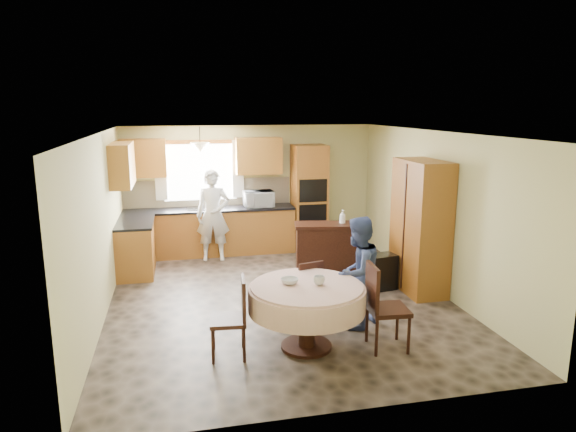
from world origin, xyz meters
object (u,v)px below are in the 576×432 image
Objects in this scene: chair_back at (307,289)px; chair_right at (381,303)px; cupboard at (420,227)px; dining_table at (307,299)px; person_sink at (213,215)px; chair_left at (235,313)px; person_dining at (357,273)px; sideboard at (329,250)px; oven_tower at (309,198)px.

chair_right reaches higher than chair_back.
cupboard reaches higher than dining_table.
person_sink is at bearing -87.67° from chair_back.
person_dining reaches higher than chair_left.
sideboard is 2.85m from dining_table.
dining_table is at bearing -73.21° from person_sink.
cupboard is 1.82m from person_dining.
chair_right is (1.73, -0.19, 0.06)m from chair_left.
chair_right is (-0.29, -4.52, -0.48)m from oven_tower.
oven_tower reaches higher than chair_right.
person_sink is (-1.68, 4.13, 0.28)m from chair_right.
cupboard reaches higher than person_dining.
dining_table is 0.87m from chair_left.
sideboard is 2.12m from chair_back.
chair_back is at bearing -67.64° from person_sink.
sideboard is 3.29m from chair_left.
chair_left is 1.28m from chair_back.
cupboard is 1.20× the size of person_sink.
cupboard is at bearing -32.83° from sideboard.
sideboard is 1.34× the size of chair_back.
chair_back is at bearing 41.04° from chair_right.
cupboard is at bearing -33.20° from chair_right.
chair_left is (-3.09, -1.58, -0.51)m from cupboard.
person_sink is 1.16× the size of person_dining.
dining_table is at bearing 96.15° from chair_left.
oven_tower is 4.55m from chair_right.
person_sink reaches higher than dining_table.
sideboard is 2.21m from person_dining.
person_sink is (-0.81, 3.93, 0.24)m from dining_table.
chair_back is at bearing -104.43° from sideboard.
oven_tower is 4.81m from chair_left.
oven_tower reaches higher than chair_back.
dining_table is at bearing -144.86° from cupboard.
person_dining is (0.80, 0.46, 0.12)m from dining_table.
chair_left is at bearing -178.98° from dining_table.
cupboard is 1.39× the size of person_dining.
chair_right is (0.68, -0.91, 0.10)m from chair_back.
oven_tower is 2.23× the size of chair_left.
sideboard is 2.85m from chair_right.
person_dining is (1.67, 0.48, 0.22)m from chair_left.
oven_tower reaches higher than person_sink.
person_dining is at bearing -86.90° from sideboard.
sideboard is at bearing 136.89° from cupboard.
chair_left is 1.75m from person_dining.
person_dining is at bearing -142.23° from cupboard.
sideboard reaches higher than dining_table.
chair_back is 0.71m from person_dining.
dining_table is 0.89m from chair_right.
sideboard is at bearing 67.81° from dining_table.
cupboard is 2.27m from chair_back.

